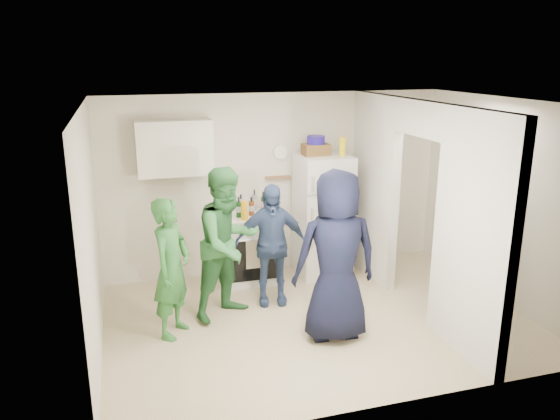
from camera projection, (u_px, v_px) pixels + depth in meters
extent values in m
plane|color=#C7B48C|center=(317.00, 319.00, 6.38)|extent=(4.80, 4.80, 0.00)
plane|color=silver|center=(277.00, 184.00, 7.61)|extent=(4.80, 0.00, 4.80)
plane|color=silver|center=(391.00, 274.00, 4.47)|extent=(4.80, 0.00, 4.80)
plane|color=silver|center=(91.00, 237.00, 5.39)|extent=(0.00, 3.40, 3.40)
plane|color=silver|center=(503.00, 201.00, 6.69)|extent=(0.00, 3.40, 3.40)
plane|color=white|center=(322.00, 103.00, 5.70)|extent=(4.80, 4.80, 0.00)
cube|color=silver|center=(374.00, 188.00, 7.38)|extent=(0.12, 1.20, 2.50)
cube|color=silver|center=(473.00, 238.00, 5.35)|extent=(0.12, 1.20, 2.50)
cube|color=silver|center=(422.00, 118.00, 6.08)|extent=(0.12, 1.00, 0.40)
cube|color=white|center=(250.00, 248.00, 7.39)|extent=(0.78, 0.65, 0.93)
cube|color=silver|center=(174.00, 148.00, 6.90)|extent=(0.95, 0.34, 0.70)
cube|color=white|center=(323.00, 216.00, 7.54)|extent=(0.69, 0.67, 1.68)
cube|color=brown|center=(316.00, 150.00, 7.30)|extent=(0.35, 0.25, 0.15)
cylinder|color=#21148F|center=(316.00, 140.00, 7.27)|extent=(0.24, 0.24, 0.11)
cylinder|color=yellow|center=(342.00, 146.00, 7.24)|extent=(0.09, 0.09, 0.25)
cylinder|color=white|center=(281.00, 152.00, 7.48)|extent=(0.22, 0.02, 0.22)
cube|color=olive|center=(278.00, 177.00, 7.53)|extent=(0.35, 0.08, 0.03)
cube|color=black|center=(494.00, 166.00, 6.76)|extent=(0.03, 0.70, 0.80)
cube|color=white|center=(493.00, 166.00, 6.75)|extent=(0.04, 0.76, 0.86)
cube|color=white|center=(495.00, 138.00, 6.65)|extent=(0.04, 0.82, 0.18)
cylinder|color=gold|center=(244.00, 211.00, 6.99)|extent=(0.09, 0.09, 0.25)
cylinder|color=#A80B12|center=(270.00, 213.00, 7.12)|extent=(0.09, 0.09, 0.12)
imported|color=#32752F|center=(172.00, 268.00, 5.86)|extent=(0.62, 0.68, 1.55)
imported|color=#32733A|center=(228.00, 243.00, 6.27)|extent=(1.09, 1.01, 1.79)
imported|color=navy|center=(271.00, 244.00, 6.64)|extent=(0.94, 0.51, 1.52)
imported|color=black|center=(336.00, 256.00, 5.76)|extent=(0.95, 0.66, 1.87)
imported|color=black|center=(463.00, 230.00, 6.74)|extent=(1.17, 1.34, 1.80)
cylinder|color=#656314|center=(227.00, 202.00, 7.25)|extent=(0.06, 0.06, 0.32)
cylinder|color=#164317|center=(239.00, 207.00, 7.12)|extent=(0.07, 0.07, 0.27)
cylinder|color=silver|center=(241.00, 203.00, 7.33)|extent=(0.07, 0.07, 0.25)
cylinder|color=maroon|center=(251.00, 206.00, 7.20)|extent=(0.07, 0.07, 0.25)
cylinder|color=#969AA6|center=(254.00, 200.00, 7.42)|extent=(0.06, 0.06, 0.29)
cylinder|color=#183A15|center=(263.00, 202.00, 7.31)|extent=(0.06, 0.06, 0.30)
cylinder|color=olive|center=(265.00, 202.00, 7.42)|extent=(0.08, 0.08, 0.24)
cylinder|color=#A3A7AF|center=(229.00, 209.00, 7.02)|extent=(0.07, 0.07, 0.27)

